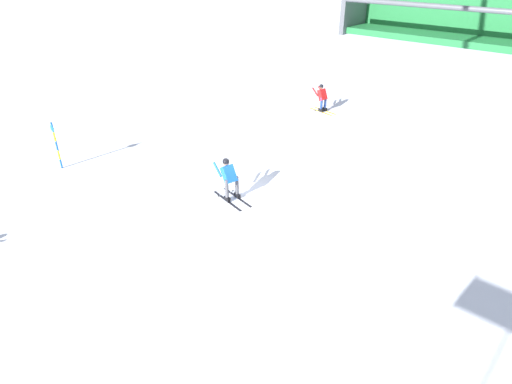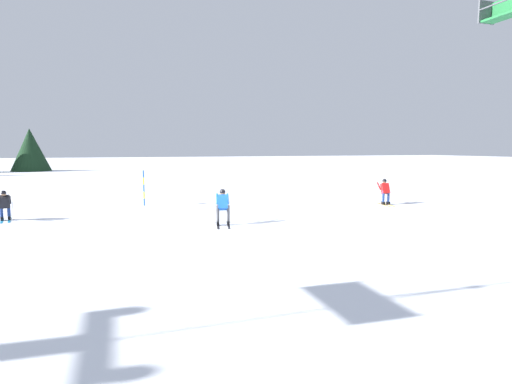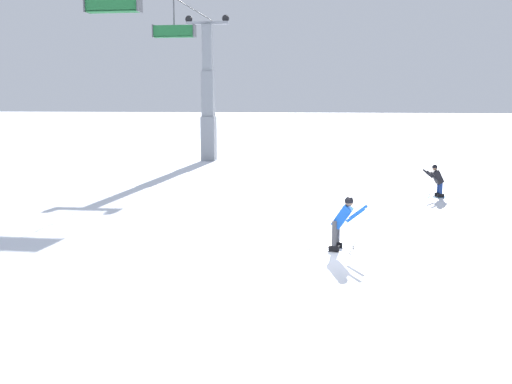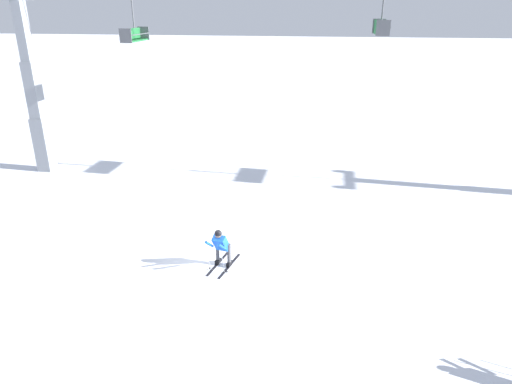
{
  "view_description": "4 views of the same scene",
  "coord_description": "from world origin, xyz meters",
  "px_view_note": "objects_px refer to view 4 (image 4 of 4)",
  "views": [
    {
      "loc": [
        10.38,
        9.52,
        7.96
      ],
      "look_at": [
        1.18,
        1.48,
        1.09
      ],
      "focal_mm": 30.41,
      "sensor_mm": 36.0,
      "label": 1
    },
    {
      "loc": [
        4.8,
        16.18,
        3.27
      ],
      "look_at": [
        -0.11,
        1.87,
        1.59
      ],
      "focal_mm": 28.15,
      "sensor_mm": 36.0,
      "label": 2
    },
    {
      "loc": [
        -14.89,
        0.02,
        4.2
      ],
      "look_at": [
        -0.04,
        2.03,
        1.69
      ],
      "focal_mm": 40.45,
      "sensor_mm": 36.0,
      "label": 3
    },
    {
      "loc": [
        3.99,
        -13.46,
        8.34
      ],
      "look_at": [
        1.58,
        1.51,
        2.15
      ],
      "focal_mm": 32.01,
      "sensor_mm": 36.0,
      "label": 4
    }
  ],
  "objects_px": {
    "skier_carving_main": "(221,245)",
    "lift_tower_near": "(36,101)",
    "chairlift_seat_nearest": "(133,34)",
    "chairlift_seat_second": "(379,27)"
  },
  "relations": [
    {
      "from": "skier_carving_main",
      "to": "lift_tower_near",
      "type": "xyz_separation_m",
      "value": [
        -11.73,
        8.37,
        2.93
      ]
    },
    {
      "from": "skier_carving_main",
      "to": "chairlift_seat_nearest",
      "type": "bearing_deg",
      "value": 125.7
    },
    {
      "from": "skier_carving_main",
      "to": "chairlift_seat_second",
      "type": "xyz_separation_m",
      "value": [
        5.28,
        8.37,
        6.61
      ]
    },
    {
      "from": "lift_tower_near",
      "to": "chairlift_seat_second",
      "type": "distance_m",
      "value": 17.4
    },
    {
      "from": "chairlift_seat_second",
      "to": "lift_tower_near",
      "type": "bearing_deg",
      "value": 180.0
    },
    {
      "from": "skier_carving_main",
      "to": "lift_tower_near",
      "type": "relative_size",
      "value": 0.2
    },
    {
      "from": "lift_tower_near",
      "to": "chairlift_seat_nearest",
      "type": "bearing_deg",
      "value": -0.0
    },
    {
      "from": "chairlift_seat_nearest",
      "to": "chairlift_seat_second",
      "type": "bearing_deg",
      "value": 0.0
    },
    {
      "from": "lift_tower_near",
      "to": "chairlift_seat_second",
      "type": "xyz_separation_m",
      "value": [
        17.01,
        -0.0,
        3.69
      ]
    },
    {
      "from": "skier_carving_main",
      "to": "lift_tower_near",
      "type": "bearing_deg",
      "value": 144.5
    }
  ]
}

